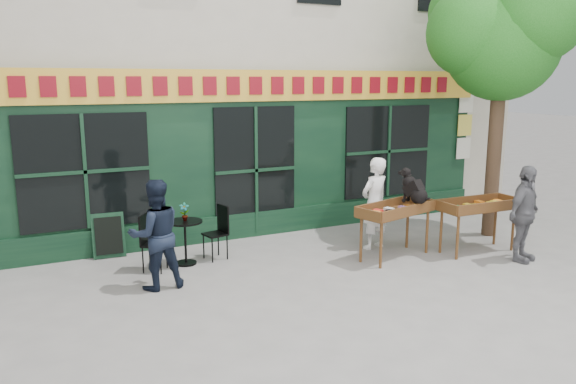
# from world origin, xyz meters

# --- Properties ---
(ground) EXTENTS (80.00, 80.00, 0.00)m
(ground) POSITION_xyz_m (0.00, 0.00, 0.00)
(ground) COLOR slate
(ground) RESTS_ON ground
(building) EXTENTS (14.00, 7.26, 10.00)m
(building) POSITION_xyz_m (0.00, 5.97, 4.97)
(building) COLOR beige
(building) RESTS_ON ground
(street_tree) EXTENTS (3.05, 2.90, 5.60)m
(street_tree) POSITION_xyz_m (4.34, 0.36, 4.11)
(street_tree) COLOR #382619
(street_tree) RESTS_ON ground
(book_cart_center) EXTENTS (1.61, 0.98, 0.99)m
(book_cart_center) POSITION_xyz_m (1.66, -0.07, 0.82)
(book_cart_center) COLOR brown
(book_cart_center) RESTS_ON ground
(dog) EXTENTS (0.48, 0.67, 0.60)m
(dog) POSITION_xyz_m (2.01, -0.12, 1.29)
(dog) COLOR black
(dog) RESTS_ON book_cart_center
(woman) EXTENTS (0.71, 0.56, 1.72)m
(woman) POSITION_xyz_m (1.66, 0.58, 0.86)
(woman) COLOR white
(woman) RESTS_ON ground
(book_cart_right) EXTENTS (1.52, 0.66, 0.99)m
(book_cart_right) POSITION_xyz_m (3.22, -0.46, 0.82)
(book_cart_right) COLOR brown
(book_cart_right) RESTS_ON ground
(man_right) EXTENTS (1.07, 0.70, 1.69)m
(man_right) POSITION_xyz_m (3.52, -1.21, 0.84)
(man_right) COLOR #5D5D62
(man_right) RESTS_ON ground
(bistro_table) EXTENTS (0.60, 0.60, 0.76)m
(bistro_table) POSITION_xyz_m (-1.78, 1.21, 0.54)
(bistro_table) COLOR black
(bistro_table) RESTS_ON ground
(bistro_chair_left) EXTENTS (0.50, 0.50, 0.95)m
(bistro_chair_left) POSITION_xyz_m (-2.41, 1.16, 0.56)
(bistro_chair_left) COLOR black
(bistro_chair_left) RESTS_ON ground
(bistro_chair_right) EXTENTS (0.43, 0.43, 0.95)m
(bistro_chair_right) POSITION_xyz_m (-1.15, 1.28, 0.56)
(bistro_chair_right) COLOR black
(bistro_chair_right) RESTS_ON ground
(potted_plant) EXTENTS (0.19, 0.16, 0.31)m
(potted_plant) POSITION_xyz_m (-1.78, 1.21, 0.92)
(potted_plant) COLOR gray
(potted_plant) RESTS_ON bistro_table
(man_left) EXTENTS (0.83, 0.66, 1.68)m
(man_left) POSITION_xyz_m (-2.48, 0.31, 0.84)
(man_left) COLOR black
(man_left) RESTS_ON ground
(chalkboard) EXTENTS (0.57, 0.23, 0.79)m
(chalkboard) POSITION_xyz_m (-2.90, 2.19, 0.40)
(chalkboard) COLOR black
(chalkboard) RESTS_ON ground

